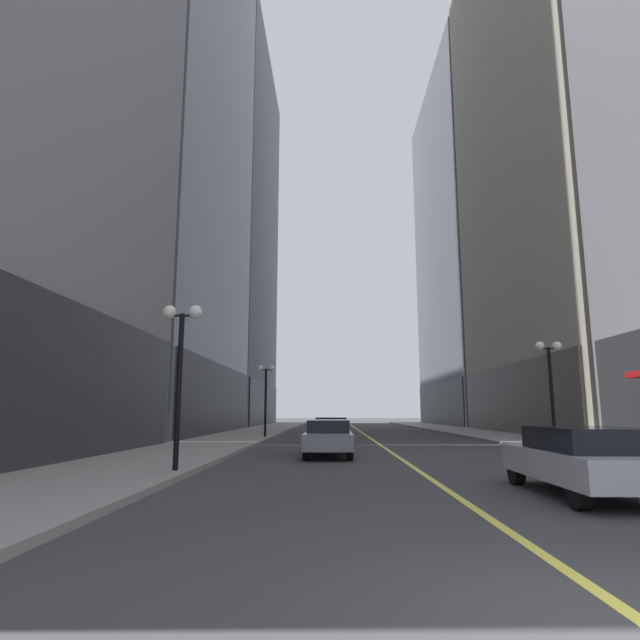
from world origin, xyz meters
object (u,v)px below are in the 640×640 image
car_silver (586,458)px  car_maroon (331,429)px  street_lamp_left_far (266,384)px  street_lamp_right_mid (550,370)px  street_lamp_left_near (181,349)px  car_grey (329,436)px

car_silver → car_maroon: 18.65m
street_lamp_left_far → street_lamp_right_mid: size_ratio=1.00×
street_lamp_left_near → street_lamp_right_mid: (12.80, 7.64, 0.00)m
car_silver → street_lamp_right_mid: street_lamp_right_mid is taller
car_grey → street_lamp_left_far: 13.11m
car_silver → car_maroon: same height
car_maroon → street_lamp_left_near: bearing=-105.0°
street_lamp_left_near → street_lamp_right_mid: size_ratio=1.00×
car_maroon → street_lamp_left_near: 15.66m
street_lamp_left_near → street_lamp_left_far: bearing=90.0°
car_maroon → street_lamp_right_mid: bearing=-39.6°
car_maroon → car_grey: bearing=-90.7°
car_grey → street_lamp_left_far: street_lamp_left_far is taller
car_silver → street_lamp_left_near: size_ratio=1.01×
car_silver → street_lamp_left_near: (-8.96, 3.04, 2.54)m
car_silver → street_lamp_left_far: bearing=112.7°
car_silver → street_lamp_right_mid: 11.63m
street_lamp_left_near → car_maroon: bearing=75.0°
car_grey → street_lamp_right_mid: bearing=9.7°
car_silver → street_lamp_left_near: bearing=161.3°
street_lamp_left_near → street_lamp_left_far: 18.37m
car_grey → car_silver: bearing=-60.9°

